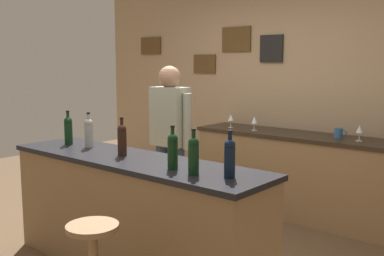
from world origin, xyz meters
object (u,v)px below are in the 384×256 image
at_px(bartender, 170,138).
at_px(wine_glass_c, 360,130).
at_px(wine_bottle_b, 89,132).
at_px(wine_glass_a, 231,118).
at_px(coffee_mug, 339,133).
at_px(wine_bottle_d, 173,150).
at_px(wine_glass_b, 254,121).
at_px(wine_bottle_a, 68,129).
at_px(wine_bottle_e, 194,154).
at_px(wine_bottle_f, 230,157).
at_px(wine_bottle_c, 122,139).

relative_size(bartender, wine_glass_c, 10.45).
height_order(wine_bottle_b, wine_glass_a, wine_bottle_b).
bearing_deg(bartender, wine_glass_a, 95.26).
bearing_deg(coffee_mug, wine_glass_c, -18.77).
height_order(wine_glass_c, coffee_mug, wine_glass_c).
distance_m(wine_bottle_d, wine_glass_b, 2.13).
bearing_deg(wine_bottle_a, wine_glass_b, 69.09).
xyz_separation_m(wine_glass_a, coffee_mug, (1.25, 0.12, -0.06)).
relative_size(wine_bottle_b, wine_bottle_e, 1.00).
bearing_deg(wine_glass_a, wine_bottle_b, -94.21).
bearing_deg(wine_glass_b, wine_bottle_f, -61.30).
bearing_deg(wine_glass_b, bartender, -101.53).
height_order(wine_bottle_e, wine_glass_c, wine_bottle_e).
bearing_deg(coffee_mug, wine_bottle_b, -124.36).
height_order(wine_bottle_f, coffee_mug, wine_bottle_f).
relative_size(wine_bottle_f, wine_glass_b, 1.97).
bearing_deg(wine_glass_b, wine_glass_c, 3.14).
xyz_separation_m(wine_bottle_b, wine_bottle_c, (0.49, -0.05, 0.00)).
xyz_separation_m(wine_bottle_a, wine_bottle_c, (0.75, -0.02, 0.00)).
distance_m(bartender, wine_bottle_b, 0.81).
xyz_separation_m(wine_bottle_f, wine_glass_b, (-1.08, 1.97, -0.05)).
relative_size(wine_bottle_a, wine_bottle_c, 1.00).
xyz_separation_m(wine_bottle_b, wine_bottle_d, (1.12, -0.14, 0.00)).
bearing_deg(wine_glass_c, wine_bottle_a, -133.53).
bearing_deg(wine_bottle_c, wine_bottle_b, 173.90).
relative_size(wine_bottle_b, wine_glass_b, 1.97).
relative_size(wine_bottle_d, wine_bottle_e, 1.00).
relative_size(wine_bottle_a, wine_glass_b, 1.97).
bearing_deg(wine_bottle_d, wine_glass_c, 76.31).
bearing_deg(wine_glass_a, wine_bottle_a, -101.59).
distance_m(wine_bottle_b, wine_bottle_c, 0.50).
distance_m(bartender, wine_bottle_c, 0.86).
bearing_deg(wine_glass_b, wine_bottle_a, -110.91).
height_order(wine_bottle_b, wine_bottle_c, same).
xyz_separation_m(bartender, wine_bottle_b, (-0.25, -0.76, 0.12)).
bearing_deg(wine_bottle_e, wine_bottle_b, 172.94).
height_order(wine_glass_b, coffee_mug, wine_glass_b).
relative_size(wine_bottle_f, wine_glass_a, 1.97).
relative_size(wine_bottle_c, wine_bottle_f, 1.00).
xyz_separation_m(wine_glass_b, wine_glass_c, (1.15, 0.06, 0.00)).
relative_size(wine_bottle_c, wine_glass_b, 1.97).
height_order(wine_bottle_a, coffee_mug, wine_bottle_a).
bearing_deg(wine_bottle_b, wine_bottle_c, -6.10).
height_order(wine_bottle_d, wine_glass_a, wine_bottle_d).
bearing_deg(wine_bottle_b, bartender, 72.09).
xyz_separation_m(wine_bottle_e, wine_glass_a, (-1.19, 2.07, -0.05)).
relative_size(wine_bottle_e, wine_glass_b, 1.97).
bearing_deg(wine_glass_b, wine_bottle_c, -89.46).
xyz_separation_m(bartender, wine_bottle_e, (1.08, -0.93, 0.12)).
height_order(bartender, wine_bottle_e, bartender).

